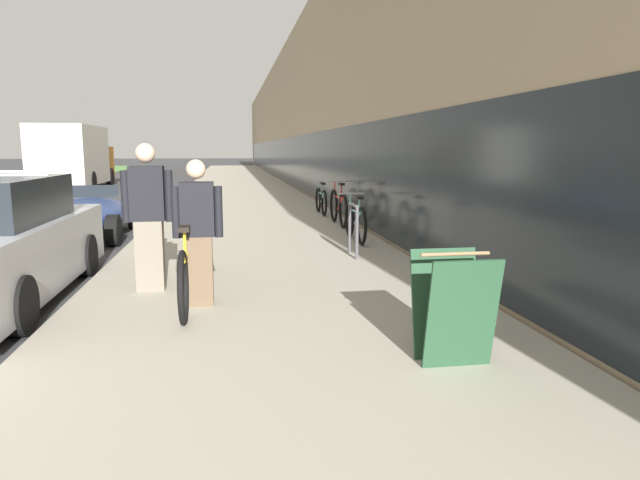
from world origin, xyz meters
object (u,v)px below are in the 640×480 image
person_bystander (148,217)px  cruiser_bike_farthest (321,200)px  sandwich_board_sign (453,307)px  vintage_roadster_curbside (85,216)px  person_rider (198,233)px  cruiser_bike_nearest (355,221)px  moving_truck (74,157)px  cruiser_bike_middle (338,207)px  bike_rack_hoop (353,224)px  tandem_bicycle (190,263)px

person_bystander → cruiser_bike_farthest: 8.42m
sandwich_board_sign → vintage_roadster_curbside: size_ratio=0.22×
person_bystander → vintage_roadster_curbside: 5.61m
sandwich_board_sign → vintage_roadster_curbside: bearing=120.0°
person_rider → cruiser_bike_nearest: person_rider is taller
person_rider → moving_truck: moving_truck is taller
person_rider → person_bystander: bearing=128.3°
person_rider → moving_truck: (-6.70, 21.80, 0.53)m
cruiser_bike_farthest → vintage_roadster_curbside: bearing=-154.9°
vintage_roadster_curbside → cruiser_bike_nearest: bearing=-20.4°
cruiser_bike_farthest → vintage_roadster_curbside: 5.86m
person_rider → cruiser_bike_nearest: size_ratio=0.93×
cruiser_bike_middle → cruiser_bike_farthest: (-0.04, 2.17, -0.04)m
cruiser_bike_nearest → moving_truck: moving_truck is taller
cruiser_bike_middle → moving_truck: (-9.47, 15.48, 0.92)m
bike_rack_hoop → cruiser_bike_nearest: cruiser_bike_nearest is taller
person_bystander → moving_truck: size_ratio=0.26×
person_bystander → cruiser_bike_nearest: (3.27, 3.28, -0.52)m
moving_truck → bike_rack_hoop: bearing=-65.0°
sandwich_board_sign → bike_rack_hoop: bearing=87.5°
cruiser_bike_nearest → cruiser_bike_middle: 2.26m
person_bystander → moving_truck: (-6.09, 21.02, 0.44)m
cruiser_bike_farthest → sandwich_board_sign: size_ratio=1.82×
person_rider → cruiser_bike_farthest: (2.72, 8.49, -0.44)m
person_bystander → sandwich_board_sign: size_ratio=1.96×
tandem_bicycle → cruiser_bike_nearest: 4.61m
cruiser_bike_nearest → cruiser_bike_farthest: 4.43m
person_rider → cruiser_bike_farthest: size_ratio=0.97×
vintage_roadster_curbside → bike_rack_hoop: bearing=-35.4°
tandem_bicycle → sandwich_board_sign: size_ratio=3.21×
person_bystander → bike_rack_hoop: 3.42m
sandwich_board_sign → person_rider: bearing=135.3°
sandwich_board_sign → moving_truck: size_ratio=0.13×
person_bystander → sandwich_board_sign: (2.70, -2.84, -0.44)m
person_bystander → tandem_bicycle: bearing=-39.1°
tandem_bicycle → cruiser_bike_farthest: tandem_bicycle is taller
bike_rack_hoop → vintage_roadster_curbside: vintage_roadster_curbside is taller
person_rider → cruiser_bike_nearest: bearing=56.9°
cruiser_bike_nearest → sandwich_board_sign: 6.15m
person_rider → person_bystander: size_ratio=0.90×
person_rider → vintage_roadster_curbside: (-2.58, 6.01, -0.45)m
bike_rack_hoop → person_bystander: bearing=-148.6°
cruiser_bike_farthest → vintage_roadster_curbside: vintage_roadster_curbside is taller
sandwich_board_sign → moving_truck: (-8.79, 23.86, 0.88)m
sandwich_board_sign → cruiser_bike_nearest: bearing=84.7°
tandem_bicycle → cruiser_bike_nearest: bearing=53.1°
bike_rack_hoop → cruiser_bike_middle: size_ratio=0.45×
cruiser_bike_middle → cruiser_bike_nearest: bearing=-92.9°
person_bystander → sandwich_board_sign: 3.95m
cruiser_bike_farthest → cruiser_bike_nearest: bearing=-90.9°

